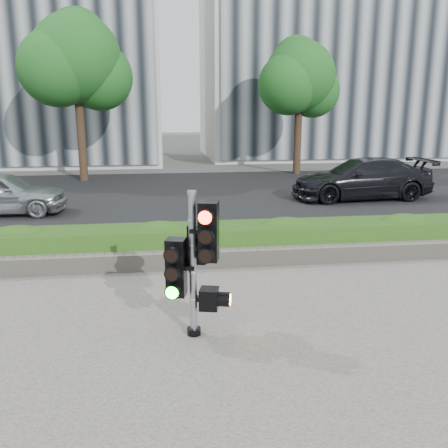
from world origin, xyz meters
name	(u,v)px	position (x,y,z in m)	size (l,w,h in m)	color
ground	(235,305)	(0.00, 0.00, 0.00)	(120.00, 120.00, 0.00)	#51514C
sidewalk	(269,394)	(0.00, -2.50, 0.01)	(16.00, 11.00, 0.03)	#9E9389
road	(192,196)	(0.00, 10.00, 0.01)	(60.00, 13.00, 0.02)	black
curb	(213,247)	(0.00, 3.15, 0.06)	(60.00, 0.25, 0.12)	gray
stone_wall	(220,258)	(0.00, 1.90, 0.20)	(12.00, 0.32, 0.34)	gray
hedge	(216,241)	(0.00, 2.55, 0.37)	(12.00, 1.00, 0.68)	#52932D
building_left	(17,30)	(-9.00, 23.00, 7.50)	(16.00, 9.00, 15.00)	#B7B7B2
building_right	(339,65)	(11.00, 25.00, 6.00)	(18.00, 10.00, 12.00)	#B7B7B2
tree_left	(76,62)	(-4.52, 14.56, 5.04)	(4.61, 4.03, 7.34)	black
tree_right	(299,79)	(5.48, 15.55, 4.48)	(4.10, 3.58, 6.53)	black
traffic_signal	(195,257)	(-0.70, -0.97, 1.15)	(0.74, 0.60, 2.03)	black
car_silver	(0,193)	(-5.90, 7.62, 0.67)	(1.53, 3.81, 1.30)	#ACAFB3
car_dark	(361,179)	(5.86, 8.67, 0.73)	(1.99, 4.90, 1.42)	black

